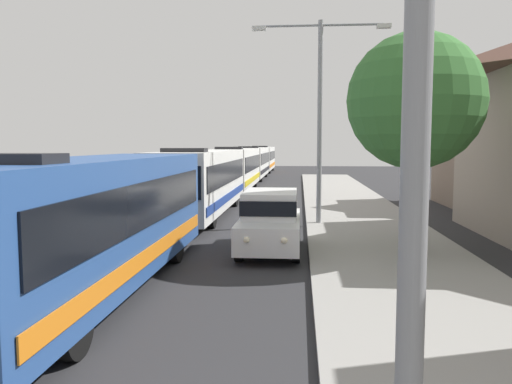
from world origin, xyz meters
The scene contains 9 objects.
bus_lead centered at (-1.30, 10.88, 1.69)m, with size 2.58×11.25×3.21m.
bus_second_in_line centered at (-1.30, 23.77, 1.69)m, with size 2.58×12.44×3.21m.
bus_middle centered at (-1.30, 36.46, 1.69)m, with size 2.58×11.79×3.21m.
bus_fourth_in_line centered at (-1.30, 49.28, 1.69)m, with size 2.58×12.08×3.21m.
bus_rear centered at (-1.30, 62.52, 1.69)m, with size 2.58×11.90×3.21m.
white_suv centered at (2.40, 15.73, 1.03)m, with size 1.86×4.64×1.90m.
box_truck_oncoming centered at (-4.60, 72.45, 1.71)m, with size 2.35×7.54×3.15m.
streetlamp_mid centered at (4.10, 20.87, 5.11)m, with size 5.49×0.28×8.13m.
roadside_tree centered at (6.64, 15.31, 4.61)m, with size 3.97×3.97×6.46m.
Camera 1 is at (3.30, 0.02, 3.35)m, focal length 35.63 mm.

